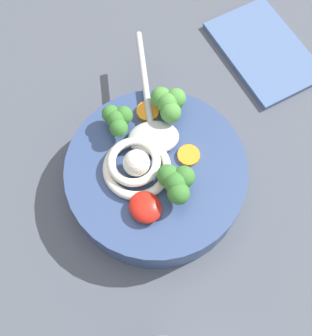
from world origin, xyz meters
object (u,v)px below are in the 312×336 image
(soup_bowl, at_px, (156,176))
(folded_napkin, at_px, (264,51))
(noodle_pile, at_px, (137,165))
(soup_spoon, at_px, (151,126))

(soup_bowl, relative_size, folded_napkin, 1.32)
(noodle_pile, xyz_separation_m, soup_spoon, (0.03, -0.04, -0.00))
(soup_bowl, height_order, soup_spoon, soup_spoon)
(noodle_pile, bearing_deg, soup_bowl, -127.39)
(noodle_pile, bearing_deg, folded_napkin, -79.48)
(folded_napkin, bearing_deg, noodle_pile, 100.52)
(soup_spoon, relative_size, folded_napkin, 1.02)
(soup_bowl, bearing_deg, soup_spoon, -31.54)
(noodle_pile, distance_m, soup_spoon, 0.05)
(noodle_pile, bearing_deg, soup_spoon, -55.05)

